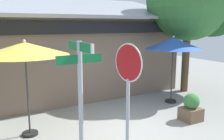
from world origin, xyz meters
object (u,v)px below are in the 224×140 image
patio_umbrella_royal_blue_center (173,44)px  shade_tree (196,0)px  street_sign_post (81,100)px  patio_umbrella_mustard_left (25,50)px  sidewalk_planter (191,108)px  stop_sign (128,90)px

patio_umbrella_royal_blue_center → shade_tree: size_ratio=0.43×
street_sign_post → patio_umbrella_royal_blue_center: street_sign_post is taller
shade_tree → patio_umbrella_mustard_left: bearing=-171.7°
patio_umbrella_mustard_left → shade_tree: 7.87m
street_sign_post → sidewalk_planter: size_ratio=3.10×
street_sign_post → shade_tree: 8.53m
stop_sign → patio_umbrella_mustard_left: stop_sign is taller
street_sign_post → stop_sign: 0.89m
patio_umbrella_royal_blue_center → sidewalk_planter: 2.73m
street_sign_post → shade_tree: bearing=28.6°
stop_sign → shade_tree: shade_tree is taller
street_sign_post → shade_tree: size_ratio=0.45×
stop_sign → patio_umbrella_royal_blue_center: stop_sign is taller
patio_umbrella_mustard_left → patio_umbrella_royal_blue_center: (5.57, 0.25, -0.08)m
patio_umbrella_mustard_left → street_sign_post: bearing=-81.6°
patio_umbrella_mustard_left → sidewalk_planter: 5.40m
stop_sign → sidewalk_planter: 4.17m
patio_umbrella_mustard_left → patio_umbrella_royal_blue_center: bearing=2.6°
stop_sign → patio_umbrella_mustard_left: 3.40m
street_sign_post → patio_umbrella_mustard_left: bearing=98.4°
patio_umbrella_mustard_left → patio_umbrella_royal_blue_center: patio_umbrella_mustard_left is taller
street_sign_post → patio_umbrella_mustard_left: (-0.42, 2.81, 0.69)m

